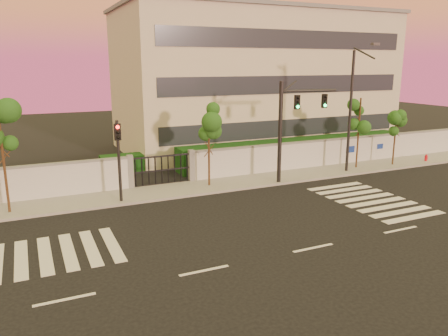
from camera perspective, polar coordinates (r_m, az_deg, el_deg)
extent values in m
plane|color=black|center=(19.23, 11.56, -10.21)|extent=(120.00, 120.00, 0.00)
cube|color=gray|center=(27.83, -1.23, -2.28)|extent=(60.00, 3.00, 0.15)
cube|color=#B7B9BE|center=(36.83, 18.95, 2.37)|extent=(31.00, 0.30, 2.00)
cube|color=slate|center=(36.66, 19.07, 3.99)|extent=(31.00, 0.36, 0.12)
cube|color=slate|center=(27.47, -12.12, -0.59)|extent=(0.35, 0.35, 2.20)
cube|color=slate|center=(28.56, -4.28, 0.22)|extent=(0.35, 0.35, 2.20)
cube|color=black|center=(35.33, 9.63, 2.30)|extent=(20.00, 2.00, 1.80)
cube|color=black|center=(32.77, -10.62, 0.85)|extent=(6.00, 1.50, 1.20)
cube|color=beige|center=(41.11, 3.94, 11.17)|extent=(24.00, 12.00, 12.00)
cube|color=#262D38|center=(36.28, 8.42, 5.20)|extent=(22.00, 0.08, 1.40)
cube|color=#262D38|center=(35.95, 8.61, 10.73)|extent=(22.00, 0.08, 1.40)
cube|color=#262D38|center=(35.96, 8.81, 16.30)|extent=(22.00, 0.08, 1.40)
cube|color=slate|center=(41.32, 4.09, 19.66)|extent=(24.40, 12.40, 0.30)
cube|color=silver|center=(19.63, -24.98, -10.72)|extent=(0.50, 4.00, 0.02)
cube|color=silver|center=(19.62, -22.32, -10.47)|extent=(0.50, 4.00, 0.02)
cube|color=silver|center=(19.65, -19.67, -10.19)|extent=(0.50, 4.00, 0.02)
cube|color=silver|center=(19.73, -17.03, -9.89)|extent=(0.50, 4.00, 0.02)
cube|color=silver|center=(19.84, -14.43, -9.58)|extent=(0.50, 4.00, 0.02)
cube|color=silver|center=(24.43, 23.61, -5.88)|extent=(4.00, 0.50, 0.02)
cube|color=silver|center=(25.00, 22.08, -5.31)|extent=(4.00, 0.50, 0.02)
cube|color=silver|center=(25.58, 20.62, -4.76)|extent=(4.00, 0.50, 0.02)
cube|color=silver|center=(26.19, 19.24, -4.23)|extent=(4.00, 0.50, 0.02)
cube|color=silver|center=(26.81, 17.92, -3.72)|extent=(4.00, 0.50, 0.02)
cube|color=silver|center=(27.44, 16.66, -3.24)|extent=(4.00, 0.50, 0.02)
cube|color=silver|center=(28.09, 15.45, -2.77)|extent=(4.00, 0.50, 0.02)
cube|color=silver|center=(28.75, 14.31, -2.33)|extent=(4.00, 0.50, 0.02)
cube|color=silver|center=(16.03, -20.08, -15.84)|extent=(2.00, 0.15, 0.01)
cube|color=silver|center=(16.98, -2.60, -13.24)|extent=(2.00, 0.15, 0.01)
cube|color=silver|center=(19.23, 11.56, -10.18)|extent=(2.00, 0.15, 0.01)
cube|color=silver|center=(22.39, 22.05, -7.47)|extent=(2.00, 0.15, 0.01)
cylinder|color=#382314|center=(24.60, -26.91, 1.45)|extent=(0.13, 0.13, 6.26)
sphere|color=#1D4714|center=(24.65, -26.22, 3.77)|extent=(0.94, 0.94, 0.94)
cylinder|color=#382314|center=(27.06, -1.99, 2.77)|extent=(0.13, 0.13, 5.22)
sphere|color=#1D4714|center=(26.81, -2.01, 6.06)|extent=(1.18, 1.18, 1.18)
sphere|color=#1D4714|center=(27.26, -1.45, 4.53)|extent=(0.90, 0.90, 0.90)
sphere|color=#1D4714|center=(26.62, -2.51, 4.87)|extent=(0.86, 0.86, 0.86)
cylinder|color=#382314|center=(33.37, 17.14, 4.24)|extent=(0.13, 0.13, 5.24)
sphere|color=#1D4714|center=(33.17, 17.33, 6.92)|extent=(1.15, 1.15, 1.15)
sphere|color=#1D4714|center=(33.66, 17.47, 5.65)|extent=(0.88, 0.88, 0.88)
sphere|color=#1D4714|center=(32.91, 17.04, 5.98)|extent=(0.84, 0.84, 0.84)
cylinder|color=#382314|center=(35.35, 21.39, 3.45)|extent=(0.12, 0.12, 4.08)
sphere|color=#1D4714|center=(35.18, 21.56, 5.41)|extent=(1.09, 1.09, 1.09)
sphere|color=#1D4714|center=(35.65, 21.63, 4.50)|extent=(0.83, 0.83, 0.83)
sphere|color=#1D4714|center=(34.92, 21.33, 4.70)|extent=(0.79, 0.79, 0.79)
cylinder|color=black|center=(27.98, 7.33, 4.44)|extent=(0.25, 0.25, 6.59)
cylinder|color=black|center=(28.81, 10.95, 9.88)|extent=(4.03, 0.63, 0.17)
cube|color=black|center=(28.34, 9.53, 8.49)|extent=(0.37, 0.19, 0.96)
sphere|color=#0CF259|center=(28.27, 9.63, 7.87)|extent=(0.21, 0.21, 0.21)
cube|color=black|center=(29.58, 12.98, 8.53)|extent=(0.37, 0.19, 0.96)
sphere|color=#0CF259|center=(29.52, 13.08, 7.94)|extent=(0.21, 0.21, 0.21)
cylinder|color=black|center=(24.62, -13.54, 0.67)|extent=(0.17, 0.17, 4.67)
cube|color=black|center=(24.26, -13.74, 4.59)|extent=(0.36, 0.19, 0.93)
sphere|color=red|center=(24.11, -13.73, 5.24)|extent=(0.21, 0.21, 0.21)
cylinder|color=black|center=(31.83, 16.14, 6.87)|extent=(0.19, 0.19, 8.52)
cylinder|color=black|center=(30.94, 17.83, 14.10)|extent=(0.11, 2.04, 0.83)
cube|color=#3F3F44|center=(30.25, 19.16, 15.04)|extent=(0.53, 0.27, 0.16)
cylinder|color=red|center=(37.98, 24.87, 0.96)|extent=(0.20, 0.20, 0.44)
cylinder|color=red|center=(37.93, 24.91, 1.35)|extent=(0.25, 0.25, 0.09)
sphere|color=red|center=(37.91, 24.92, 1.50)|extent=(0.16, 0.16, 0.16)
cylinder|color=red|center=(37.97, 24.88, 1.09)|extent=(0.26, 0.17, 0.09)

